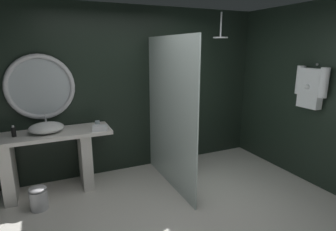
{
  "coord_description": "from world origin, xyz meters",
  "views": [
    {
      "loc": [
        -1.19,
        -2.31,
        1.97
      ],
      "look_at": [
        0.28,
        0.92,
        1.09
      ],
      "focal_mm": 29.24,
      "sensor_mm": 36.0,
      "label": 1
    }
  ],
  "objects_px": {
    "hanging_bathrobe": "(311,86)",
    "toilet": "(180,154)",
    "tumbler_cup": "(97,124)",
    "round_wall_mirror": "(40,87)",
    "waste_bin": "(39,198)",
    "soap_dispenser": "(14,132)",
    "folded_hand_towel": "(100,128)",
    "vessel_sink": "(46,128)",
    "rain_shower_head": "(220,36)"
  },
  "relations": [
    {
      "from": "vessel_sink",
      "to": "soap_dispenser",
      "type": "height_order",
      "value": "vessel_sink"
    },
    {
      "from": "tumbler_cup",
      "to": "hanging_bathrobe",
      "type": "xyz_separation_m",
      "value": [
        2.76,
        -1.2,
        0.54
      ]
    },
    {
      "from": "soap_dispenser",
      "to": "rain_shower_head",
      "type": "relative_size",
      "value": 0.38
    },
    {
      "from": "soap_dispenser",
      "to": "rain_shower_head",
      "type": "height_order",
      "value": "rain_shower_head"
    },
    {
      "from": "soap_dispenser",
      "to": "waste_bin",
      "type": "xyz_separation_m",
      "value": [
        0.21,
        -0.42,
        -0.77
      ]
    },
    {
      "from": "soap_dispenser",
      "to": "toilet",
      "type": "relative_size",
      "value": 0.26
    },
    {
      "from": "folded_hand_towel",
      "to": "hanging_bathrobe",
      "type": "bearing_deg",
      "value": -20.68
    },
    {
      "from": "tumbler_cup",
      "to": "hanging_bathrobe",
      "type": "height_order",
      "value": "hanging_bathrobe"
    },
    {
      "from": "rain_shower_head",
      "to": "hanging_bathrobe",
      "type": "bearing_deg",
      "value": -53.09
    },
    {
      "from": "round_wall_mirror",
      "to": "rain_shower_head",
      "type": "height_order",
      "value": "rain_shower_head"
    },
    {
      "from": "vessel_sink",
      "to": "waste_bin",
      "type": "distance_m",
      "value": 0.89
    },
    {
      "from": "vessel_sink",
      "to": "waste_bin",
      "type": "bearing_deg",
      "value": -113.25
    },
    {
      "from": "hanging_bathrobe",
      "to": "toilet",
      "type": "distance_m",
      "value": 2.19
    },
    {
      "from": "round_wall_mirror",
      "to": "hanging_bathrobe",
      "type": "xyz_separation_m",
      "value": [
        3.45,
        -1.48,
        0.01
      ]
    },
    {
      "from": "round_wall_mirror",
      "to": "waste_bin",
      "type": "distance_m",
      "value": 1.46
    },
    {
      "from": "rain_shower_head",
      "to": "toilet",
      "type": "bearing_deg",
      "value": 176.32
    },
    {
      "from": "vessel_sink",
      "to": "tumbler_cup",
      "type": "distance_m",
      "value": 0.67
    },
    {
      "from": "tumbler_cup",
      "to": "waste_bin",
      "type": "height_order",
      "value": "tumbler_cup"
    },
    {
      "from": "toilet",
      "to": "waste_bin",
      "type": "relative_size",
      "value": 1.85
    },
    {
      "from": "round_wall_mirror",
      "to": "vessel_sink",
      "type": "bearing_deg",
      "value": -85.84
    },
    {
      "from": "vessel_sink",
      "to": "toilet",
      "type": "xyz_separation_m",
      "value": [
        1.96,
        -0.1,
        -0.67
      ]
    },
    {
      "from": "rain_shower_head",
      "to": "soap_dispenser",
      "type": "bearing_deg",
      "value": 177.16
    },
    {
      "from": "round_wall_mirror",
      "to": "waste_bin",
      "type": "xyz_separation_m",
      "value": [
        -0.16,
        -0.68,
        -1.29
      ]
    },
    {
      "from": "toilet",
      "to": "vessel_sink",
      "type": "bearing_deg",
      "value": 177.22
    },
    {
      "from": "folded_hand_towel",
      "to": "rain_shower_head",
      "type": "bearing_deg",
      "value": 0.98
    },
    {
      "from": "waste_bin",
      "to": "folded_hand_towel",
      "type": "height_order",
      "value": "folded_hand_towel"
    },
    {
      "from": "tumbler_cup",
      "to": "soap_dispenser",
      "type": "height_order",
      "value": "soap_dispenser"
    },
    {
      "from": "waste_bin",
      "to": "tumbler_cup",
      "type": "bearing_deg",
      "value": 25.21
    },
    {
      "from": "hanging_bathrobe",
      "to": "vessel_sink",
      "type": "bearing_deg",
      "value": 160.53
    },
    {
      "from": "tumbler_cup",
      "to": "hanging_bathrobe",
      "type": "distance_m",
      "value": 3.06
    },
    {
      "from": "toilet",
      "to": "folded_hand_towel",
      "type": "distance_m",
      "value": 1.44
    },
    {
      "from": "vessel_sink",
      "to": "soap_dispenser",
      "type": "bearing_deg",
      "value": 178.29
    },
    {
      "from": "soap_dispenser",
      "to": "toilet",
      "type": "height_order",
      "value": "soap_dispenser"
    },
    {
      "from": "round_wall_mirror",
      "to": "folded_hand_towel",
      "type": "bearing_deg",
      "value": -32.42
    },
    {
      "from": "hanging_bathrobe",
      "to": "toilet",
      "type": "bearing_deg",
      "value": 142.75
    },
    {
      "from": "rain_shower_head",
      "to": "folded_hand_towel",
      "type": "relative_size",
      "value": 1.92
    },
    {
      "from": "round_wall_mirror",
      "to": "toilet",
      "type": "bearing_deg",
      "value": -10.37
    },
    {
      "from": "round_wall_mirror",
      "to": "folded_hand_towel",
      "type": "xyz_separation_m",
      "value": [
        0.69,
        -0.44,
        -0.55
      ]
    },
    {
      "from": "waste_bin",
      "to": "round_wall_mirror",
      "type": "bearing_deg",
      "value": 77.01
    },
    {
      "from": "soap_dispenser",
      "to": "folded_hand_towel",
      "type": "distance_m",
      "value": 1.07
    },
    {
      "from": "soap_dispenser",
      "to": "hanging_bathrobe",
      "type": "xyz_separation_m",
      "value": [
        3.82,
        -1.22,
        0.52
      ]
    },
    {
      "from": "tumbler_cup",
      "to": "toilet",
      "type": "distance_m",
      "value": 1.45
    },
    {
      "from": "hanging_bathrobe",
      "to": "folded_hand_towel",
      "type": "xyz_separation_m",
      "value": [
        -2.76,
        1.04,
        -0.56
      ]
    },
    {
      "from": "rain_shower_head",
      "to": "vessel_sink",
      "type": "bearing_deg",
      "value": 176.99
    },
    {
      "from": "tumbler_cup",
      "to": "folded_hand_towel",
      "type": "distance_m",
      "value": 0.16
    },
    {
      "from": "waste_bin",
      "to": "folded_hand_towel",
      "type": "distance_m",
      "value": 1.15
    },
    {
      "from": "toilet",
      "to": "hanging_bathrobe",
      "type": "bearing_deg",
      "value": -37.25
    },
    {
      "from": "round_wall_mirror",
      "to": "rain_shower_head",
      "type": "distance_m",
      "value": 2.77
    },
    {
      "from": "vessel_sink",
      "to": "toilet",
      "type": "distance_m",
      "value": 2.07
    },
    {
      "from": "toilet",
      "to": "soap_dispenser",
      "type": "bearing_deg",
      "value": 177.39
    }
  ]
}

